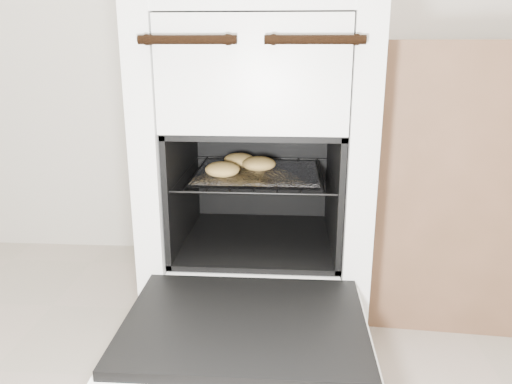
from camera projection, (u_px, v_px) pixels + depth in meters
stove at (259, 162)px, 1.58m from camera, size 0.63×0.71×0.97m
oven_door at (245, 327)px, 1.15m from camera, size 0.57×0.44×0.04m
oven_rack at (258, 174)px, 1.52m from camera, size 0.46×0.44×0.01m
foil_sheet at (257, 173)px, 1.50m from camera, size 0.36×0.32×0.01m
baked_rolls at (241, 164)px, 1.50m from camera, size 0.24×0.26×0.04m
counter at (496, 175)px, 1.63m from camera, size 0.89×0.63×0.85m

